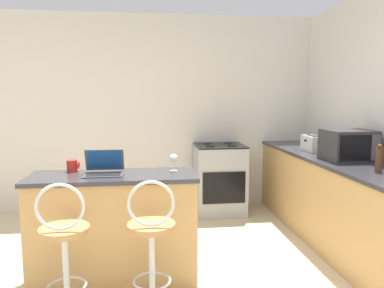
{
  "coord_description": "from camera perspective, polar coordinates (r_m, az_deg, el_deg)",
  "views": [
    {
      "loc": [
        -0.03,
        -2.41,
        1.55
      ],
      "look_at": [
        0.5,
        1.69,
        1.0
      ],
      "focal_mm": 35.0,
      "sensor_mm": 36.0,
      "label": 1
    }
  ],
  "objects": [
    {
      "name": "wall_back",
      "position": [
        5.08,
        -7.01,
        4.66
      ],
      "size": [
        12.0,
        0.06,
        2.6
      ],
      "color": "silver",
      "rests_on": "ground_plane"
    },
    {
      "name": "breakfast_bar",
      "position": [
        3.24,
        -11.73,
        -12.38
      ],
      "size": [
        1.36,
        0.5,
        0.9
      ],
      "color": "tan",
      "rests_on": "ground_plane"
    },
    {
      "name": "counter_right",
      "position": [
        4.14,
        21.66,
        -8.35
      ],
      "size": [
        0.66,
        3.17,
        0.9
      ],
      "color": "tan",
      "rests_on": "ground_plane"
    },
    {
      "name": "bar_stool_near",
      "position": [
        2.82,
        -18.82,
        -15.73
      ],
      "size": [
        0.4,
        0.4,
        0.98
      ],
      "color": "silver",
      "rests_on": "ground_plane"
    },
    {
      "name": "bar_stool_far",
      "position": [
        2.76,
        -6.17,
        -15.85
      ],
      "size": [
        0.4,
        0.4,
        0.98
      ],
      "color": "silver",
      "rests_on": "ground_plane"
    },
    {
      "name": "laptop",
      "position": [
        3.14,
        -13.26,
        -3.58
      ],
      "size": [
        0.31,
        0.26,
        0.2
      ],
      "color": "#47474C",
      "rests_on": "breakfast_bar"
    },
    {
      "name": "microwave",
      "position": [
        3.99,
        22.69,
        -0.16
      ],
      "size": [
        0.44,
        0.41,
        0.3
      ],
      "color": "#2D2D30",
      "rests_on": "counter_right"
    },
    {
      "name": "toaster",
      "position": [
        4.53,
        18.25,
        0.09
      ],
      "size": [
        0.24,
        0.32,
        0.18
      ],
      "color": "silver",
      "rests_on": "counter_right"
    },
    {
      "name": "stove_range",
      "position": [
        4.94,
        4.17,
        -5.32
      ],
      "size": [
        0.63,
        0.61,
        0.91
      ],
      "color": "#9EA3A8",
      "rests_on": "ground_plane"
    },
    {
      "name": "wine_glass_short",
      "position": [
        3.17,
        -2.82,
        -2.27
      ],
      "size": [
        0.07,
        0.07,
        0.15
      ],
      "color": "silver",
      "rests_on": "breakfast_bar"
    },
    {
      "name": "mug_red",
      "position": [
        3.31,
        -17.77,
        -3.19
      ],
      "size": [
        0.1,
        0.09,
        0.1
      ],
      "color": "red",
      "rests_on": "breakfast_bar"
    },
    {
      "name": "pepper_mill",
      "position": [
        3.49,
        26.6,
        -2.04
      ],
      "size": [
        0.06,
        0.06,
        0.24
      ],
      "color": "#4C2D19",
      "rests_on": "counter_right"
    }
  ]
}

